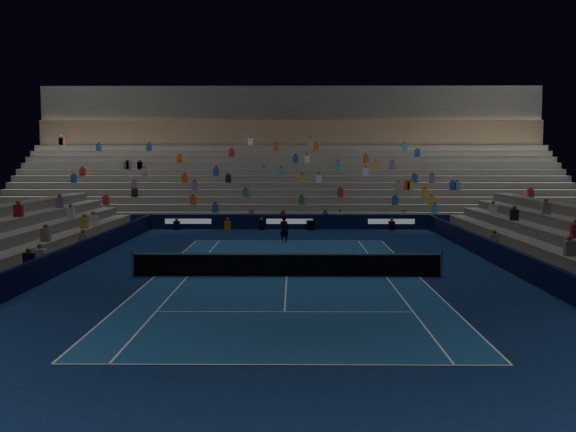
% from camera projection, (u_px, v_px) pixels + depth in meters
% --- Properties ---
extents(ground, '(90.00, 90.00, 0.00)m').
position_uv_depth(ground, '(287.00, 277.00, 27.72)').
color(ground, '#0B1D45').
rests_on(ground, ground).
extents(court_surface, '(10.97, 23.77, 0.01)m').
position_uv_depth(court_surface, '(287.00, 276.00, 27.72)').
color(court_surface, navy).
rests_on(court_surface, ground).
extents(sponsor_barrier_far, '(44.00, 0.25, 1.00)m').
position_uv_depth(sponsor_barrier_far, '(290.00, 222.00, 46.10)').
color(sponsor_barrier_far, black).
rests_on(sponsor_barrier_far, ground).
extents(sponsor_barrier_east, '(0.25, 37.00, 1.00)m').
position_uv_depth(sponsor_barrier_east, '(521.00, 265.00, 27.59)').
color(sponsor_barrier_east, black).
rests_on(sponsor_barrier_east, ground).
extents(sponsor_barrier_west, '(0.25, 37.00, 1.00)m').
position_uv_depth(sponsor_barrier_west, '(54.00, 264.00, 27.76)').
color(sponsor_barrier_west, black).
rests_on(sponsor_barrier_west, ground).
extents(grandstand_main, '(44.00, 15.20, 11.20)m').
position_uv_depth(grandstand_main, '(290.00, 176.00, 55.22)').
color(grandstand_main, gray).
rests_on(grandstand_main, ground).
extents(tennis_net, '(12.90, 0.10, 1.10)m').
position_uv_depth(tennis_net, '(287.00, 265.00, 27.67)').
color(tennis_net, '#B2B2B7').
rests_on(tennis_net, ground).
extents(tennis_player, '(0.68, 0.58, 1.58)m').
position_uv_depth(tennis_player, '(284.00, 229.00, 38.82)').
color(tennis_player, black).
rests_on(tennis_player, ground).
extents(broadcast_camera, '(0.56, 0.98, 0.64)m').
position_uv_depth(broadcast_camera, '(310.00, 225.00, 45.63)').
color(broadcast_camera, black).
rests_on(broadcast_camera, ground).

